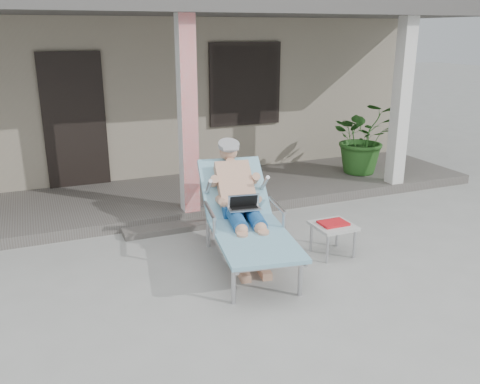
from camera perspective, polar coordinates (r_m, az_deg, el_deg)
name	(u,v)px	position (r m, az deg, el deg)	size (l,w,h in m)	color
ground	(252,287)	(5.37, 1.34, -10.64)	(60.00, 60.00, 0.00)	#9E9E99
house	(127,75)	(11.02, -12.62, 12.69)	(10.40, 5.40, 3.30)	gray
porch_deck	(175,197)	(7.96, -7.36, -0.55)	(10.00, 2.00, 0.15)	#605B56
porch_overhang	(168,12)	(7.52, -8.09, 19.37)	(10.00, 2.30, 2.85)	silver
porch_step	(197,224)	(6.93, -4.82, -3.61)	(2.00, 0.30, 0.07)	#605B56
lounger	(243,189)	(5.74, 0.30, 0.32)	(1.09, 2.15, 1.36)	#B7B7BC
side_table	(333,227)	(6.06, 10.41, -3.90)	(0.46, 0.46, 0.41)	#B9B9B4
potted_palm	(364,137)	(9.10, 13.71, 5.98)	(1.13, 0.98, 1.26)	#26591E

